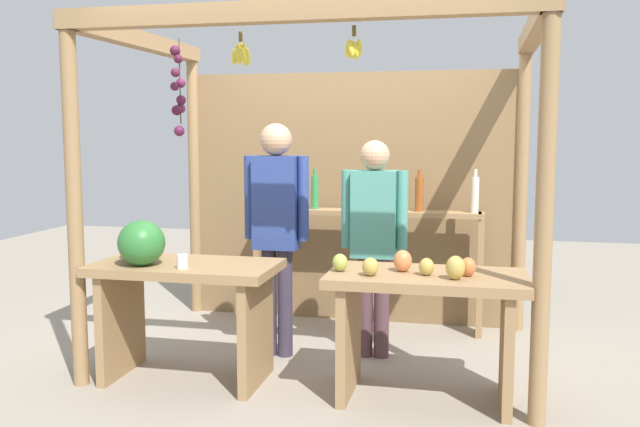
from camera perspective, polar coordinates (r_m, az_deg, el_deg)
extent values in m
plane|color=gray|center=(5.24, 0.47, -11.47)|extent=(12.00, 12.00, 0.00)
cylinder|color=#99754C|center=(4.64, -19.62, 0.82)|extent=(0.10, 0.10, 2.38)
cylinder|color=#99754C|center=(3.95, 18.02, -0.09)|extent=(0.10, 0.10, 2.38)
cylinder|color=#99754C|center=(6.36, -10.32, 2.58)|extent=(0.10, 0.10, 2.38)
cylinder|color=#99754C|center=(5.87, 16.29, 2.09)|extent=(0.10, 0.10, 2.38)
cube|color=#99754C|center=(4.10, -2.46, 16.33)|extent=(2.95, 0.12, 0.12)
cube|color=#99754C|center=(5.51, -14.59, 13.65)|extent=(0.12, 2.03, 0.12)
cube|color=#99754C|center=(4.93, 17.44, 14.40)|extent=(0.12, 2.03, 0.12)
cube|color=olive|center=(5.98, 2.47, 1.29)|extent=(2.85, 0.04, 2.14)
cylinder|color=brown|center=(4.34, -6.57, 14.29)|extent=(0.02, 0.02, 0.06)
ellipsoid|color=yellow|center=(4.31, -6.01, 12.75)|extent=(0.04, 0.06, 0.12)
ellipsoid|color=yellow|center=(4.34, -6.25, 12.82)|extent=(0.05, 0.05, 0.12)
ellipsoid|color=yellow|center=(4.35, -6.38, 13.13)|extent=(0.06, 0.04, 0.12)
ellipsoid|color=yellow|center=(4.36, -6.62, 13.12)|extent=(0.05, 0.05, 0.12)
ellipsoid|color=yellow|center=(4.35, -6.96, 12.86)|extent=(0.05, 0.08, 0.12)
ellipsoid|color=yellow|center=(4.33, -7.08, 12.71)|extent=(0.04, 0.07, 0.12)
ellipsoid|color=yellow|center=(4.32, -6.78, 12.82)|extent=(0.05, 0.05, 0.12)
ellipsoid|color=yellow|center=(4.31, -6.64, 13.11)|extent=(0.07, 0.04, 0.12)
ellipsoid|color=yellow|center=(4.29, -6.34, 12.72)|extent=(0.05, 0.05, 0.12)
cylinder|color=brown|center=(4.08, 2.83, 14.82)|extent=(0.02, 0.02, 0.06)
ellipsoid|color=yellow|center=(4.07, 3.25, 13.49)|extent=(0.04, 0.07, 0.11)
ellipsoid|color=yellow|center=(4.09, 3.06, 13.21)|extent=(0.07, 0.05, 0.11)
ellipsoid|color=yellow|center=(4.09, 2.69, 13.30)|extent=(0.06, 0.05, 0.11)
ellipsoid|color=yellow|center=(4.08, 2.31, 13.45)|extent=(0.04, 0.06, 0.11)
ellipsoid|color=yellow|center=(4.04, 2.60, 13.48)|extent=(0.06, 0.04, 0.11)
ellipsoid|color=yellow|center=(4.05, 2.96, 13.39)|extent=(0.06, 0.05, 0.11)
cylinder|color=#4C422D|center=(4.67, -11.48, 10.65)|extent=(0.01, 0.01, 0.55)
sphere|color=#47142D|center=(4.69, -11.87, 13.01)|extent=(0.07, 0.07, 0.07)
sphere|color=#47142D|center=(4.66, -11.63, 12.39)|extent=(0.06, 0.06, 0.06)
sphere|color=#511938|center=(4.67, -11.84, 11.32)|extent=(0.06, 0.06, 0.06)
sphere|color=#601E42|center=(4.68, -11.41, 10.51)|extent=(0.06, 0.06, 0.06)
sphere|color=#511938|center=(4.66, -11.90, 10.23)|extent=(0.06, 0.06, 0.06)
sphere|color=#511938|center=(4.68, -11.39, 9.17)|extent=(0.06, 0.06, 0.06)
sphere|color=#601E42|center=(4.68, -11.43, 8.50)|extent=(0.06, 0.06, 0.06)
sphere|color=#47142D|center=(4.65, -11.74, 8.34)|extent=(0.07, 0.07, 0.07)
sphere|color=#511938|center=(4.64, -11.54, 6.69)|extent=(0.07, 0.07, 0.07)
cube|color=#99754C|center=(4.62, -11.03, -4.40)|extent=(1.20, 0.64, 0.06)
cube|color=#99754C|center=(4.92, -16.10, -8.57)|extent=(0.06, 0.58, 0.73)
cube|color=#99754C|center=(4.54, -5.30, -9.59)|extent=(0.06, 0.58, 0.73)
ellipsoid|color=#2D7533|center=(4.57, -14.52, -2.36)|extent=(0.35, 0.35, 0.29)
ellipsoid|color=#2D7533|center=(4.82, -14.56, -2.32)|extent=(0.33, 0.33, 0.22)
cylinder|color=white|center=(4.42, -11.29, -3.91)|extent=(0.07, 0.07, 0.09)
cube|color=#99754C|center=(4.25, 8.82, -5.32)|extent=(1.20, 0.64, 0.06)
cube|color=#99754C|center=(4.40, 2.40, -10.11)|extent=(0.06, 0.58, 0.73)
cube|color=#99754C|center=(4.34, 15.15, -10.57)|extent=(0.06, 0.58, 0.73)
ellipsoid|color=#A8B24C|center=(4.25, 1.66, -4.06)|extent=(0.13, 0.13, 0.11)
ellipsoid|color=#E07F47|center=(4.27, 6.84, -3.90)|extent=(0.16, 0.16, 0.13)
ellipsoid|color=#B79E47|center=(4.13, 4.18, -4.40)|extent=(0.13, 0.13, 0.11)
ellipsoid|color=#B79E47|center=(4.18, 8.79, -4.37)|extent=(0.13, 0.13, 0.11)
ellipsoid|color=#B79E47|center=(4.09, 11.11, -4.41)|extent=(0.13, 0.13, 0.14)
ellipsoid|color=#CC7038|center=(4.20, 12.10, -4.33)|extent=(0.12, 0.12, 0.11)
cube|color=#99754C|center=(5.98, -5.02, -4.26)|extent=(0.05, 0.20, 1.00)
cube|color=#99754C|center=(5.71, 13.07, -4.94)|extent=(0.05, 0.20, 1.00)
cube|color=#99754C|center=(5.70, 3.84, 0.08)|extent=(1.85, 0.22, 0.04)
cylinder|color=silver|center=(5.88, -4.49, 1.67)|extent=(0.07, 0.07, 0.24)
cylinder|color=silver|center=(5.87, -4.51, 3.15)|extent=(0.03, 0.03, 0.06)
cylinder|color=#338C4C|center=(5.77, -0.43, 1.75)|extent=(0.06, 0.06, 0.27)
cylinder|color=#338C4C|center=(5.75, -0.43, 3.41)|extent=(0.03, 0.03, 0.06)
cylinder|color=gold|center=(5.69, 3.78, 1.52)|extent=(0.07, 0.07, 0.25)
cylinder|color=gold|center=(5.67, 3.79, 3.07)|extent=(0.03, 0.03, 0.06)
cylinder|color=#994C1E|center=(5.63, 8.20, 1.57)|extent=(0.07, 0.07, 0.28)
cylinder|color=#994C1E|center=(5.62, 8.23, 3.27)|extent=(0.03, 0.03, 0.06)
cylinder|color=silver|center=(5.62, 12.67, 1.51)|extent=(0.06, 0.06, 0.29)
cylinder|color=silver|center=(5.60, 12.72, 3.28)|extent=(0.03, 0.03, 0.06)
cylinder|color=#3A3245|center=(5.13, -4.21, -7.28)|extent=(0.11, 0.11, 0.80)
cylinder|color=#3A3245|center=(5.09, -2.91, -7.36)|extent=(0.11, 0.11, 0.80)
cube|color=#2D428C|center=(4.98, -3.62, 0.91)|extent=(0.32, 0.19, 0.67)
cylinder|color=#2D428C|center=(5.04, -5.81, 1.34)|extent=(0.08, 0.08, 0.61)
cylinder|color=#2D428C|center=(4.93, -1.39, 1.25)|extent=(0.08, 0.08, 0.61)
sphere|color=tan|center=(4.96, -3.66, 6.11)|extent=(0.23, 0.23, 0.23)
cylinder|color=#563841|center=(5.10, 3.76, -7.66)|extent=(0.11, 0.11, 0.74)
cylinder|color=#563841|center=(5.09, 5.10, -7.72)|extent=(0.11, 0.11, 0.74)
cube|color=teal|center=(4.97, 4.50, -0.04)|extent=(0.32, 0.19, 0.63)
cylinder|color=teal|center=(5.00, 2.23, 0.38)|extent=(0.08, 0.08, 0.56)
cylinder|color=teal|center=(4.94, 6.80, 0.26)|extent=(0.08, 0.08, 0.56)
sphere|color=tan|center=(4.94, 4.55, 4.81)|extent=(0.21, 0.21, 0.21)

